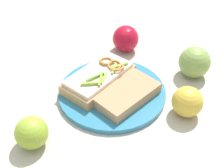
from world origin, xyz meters
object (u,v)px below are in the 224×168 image
bread_slice_side (126,94)px  apple_3 (194,62)px  plate (112,92)px  apple_1 (126,39)px  sandwich (100,77)px  apple_2 (32,133)px  apple_0 (187,102)px

bread_slice_side → apple_3: size_ratio=1.88×
plate → apple_1: size_ratio=3.43×
plate → sandwich: sandwich is taller
sandwich → bread_slice_side: 0.08m
plate → apple_3: 0.23m
apple_1 → apple_3: (-0.21, 0.03, 0.00)m
sandwich → apple_3: (-0.20, -0.15, 0.01)m
bread_slice_side → apple_2: (0.12, 0.20, 0.01)m
plate → sandwich: size_ratio=1.31×
apple_0 → sandwich: bearing=0.9°
plate → bread_slice_side: bearing=166.5°
apple_0 → apple_1: 0.30m
sandwich → apple_0: bearing=-75.6°
apple_2 → bread_slice_side: bearing=-120.9°
apple_2 → apple_3: 0.45m
apple_1 → apple_3: size_ratio=0.93×
sandwich → bread_slice_side: size_ratio=1.30×
bread_slice_side → apple_0: apple_0 is taller
plate → sandwich: (0.04, -0.01, 0.03)m
apple_2 → apple_3: apple_3 is taller
sandwich → apple_0: apple_0 is taller
apple_2 → apple_3: bearing=-122.3°
apple_3 → bread_slice_side: bearing=56.0°
plate → apple_3: (-0.16, -0.17, 0.03)m
plate → apple_0: 0.19m
sandwich → apple_3: bearing=-38.8°
apple_0 → apple_3: 0.15m
plate → apple_2: bearing=69.5°
plate → sandwich: bearing=-16.0°
bread_slice_side → apple_2: size_ratio=2.26×
sandwich → apple_1: size_ratio=2.62×
plate → apple_2: 0.23m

